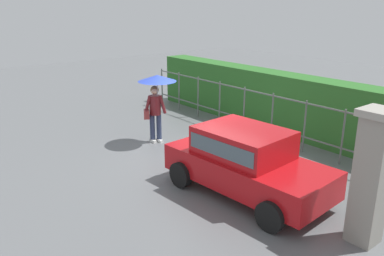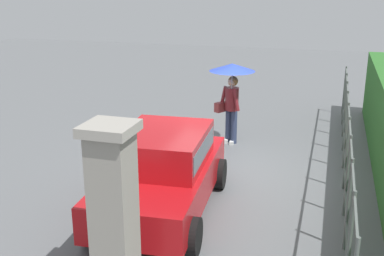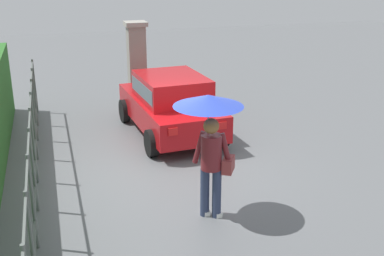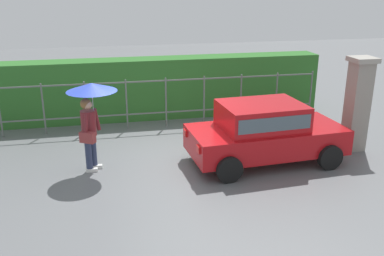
{
  "view_description": "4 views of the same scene",
  "coord_description": "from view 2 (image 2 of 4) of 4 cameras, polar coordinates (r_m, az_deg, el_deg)",
  "views": [
    {
      "loc": [
        7.48,
        -6.47,
        4.04
      ],
      "look_at": [
        -0.27,
        -0.24,
        0.85
      ],
      "focal_mm": 36.53,
      "sensor_mm": 36.0,
      "label": 1
    },
    {
      "loc": [
        9.46,
        2.1,
        4.01
      ],
      "look_at": [
        -0.02,
        -0.73,
        0.93
      ],
      "focal_mm": 44.65,
      "sensor_mm": 36.0,
      "label": 2
    },
    {
      "loc": [
        -8.77,
        2.1,
        4.07
      ],
      "look_at": [
        -0.02,
        -0.54,
        0.86
      ],
      "focal_mm": 45.35,
      "sensor_mm": 36.0,
      "label": 3
    },
    {
      "loc": [
        -1.58,
        -9.72,
        4.2
      ],
      "look_at": [
        0.34,
        -0.51,
        0.95
      ],
      "focal_mm": 40.04,
      "sensor_mm": 36.0,
      "label": 4
    }
  ],
  "objects": [
    {
      "name": "fence_section",
      "position": [
        10.37,
        17.96,
        -1.46
      ],
      "size": [
        10.56,
        0.05,
        1.5
      ],
      "color": "#59605B",
      "rests_on": "ground"
    },
    {
      "name": "pedestrian",
      "position": [
        11.88,
        4.76,
        5.41
      ],
      "size": [
        1.12,
        1.12,
        2.06
      ],
      "rotation": [
        0.0,
        0.0,
        -0.55
      ],
      "color": "#2D3856",
      "rests_on": "ground"
    },
    {
      "name": "car",
      "position": [
        8.5,
        -3.47,
        -4.9
      ],
      "size": [
        3.83,
        2.07,
        1.48
      ],
      "rotation": [
        0.0,
        0.0,
        0.07
      ],
      "color": "#B71116",
      "rests_on": "ground"
    },
    {
      "name": "gate_pillar",
      "position": [
        6.03,
        -9.31,
        -10.27
      ],
      "size": [
        0.6,
        0.6,
        2.42
      ],
      "color": "gray",
      "rests_on": "ground"
    },
    {
      "name": "ground_plane",
      "position": [
        10.49,
        3.79,
        -5.23
      ],
      "size": [
        40.0,
        40.0,
        0.0
      ],
      "primitive_type": "plane",
      "color": "slate"
    }
  ]
}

